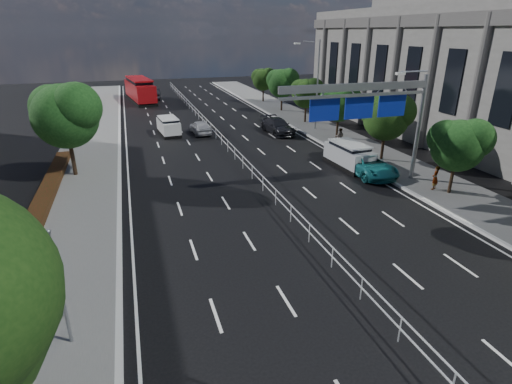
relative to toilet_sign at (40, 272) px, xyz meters
name	(u,v)px	position (x,y,z in m)	size (l,w,h in m)	color
ground	(350,288)	(10.95, 0.00, -2.94)	(160.00, 160.00, 0.00)	black
sidewalk_near	(39,349)	(-0.55, 0.00, -2.87)	(5.00, 140.00, 0.14)	slate
kerb_near	(119,333)	(1.95, 0.00, -2.87)	(0.25, 140.00, 0.15)	silver
median_fence	(223,141)	(10.95, 22.50, -2.42)	(0.05, 85.00, 1.02)	silver
hedge_near	(12,270)	(-2.35, 5.00, -2.58)	(1.00, 36.00, 0.44)	black
toilet_sign	(40,272)	(0.00, 0.00, 0.00)	(1.62, 0.18, 4.34)	gray
overhead_gantry	(371,102)	(17.69, 10.05, 2.66)	(10.24, 0.38, 7.45)	gray
streetlight_far	(315,79)	(21.46, 26.00, 2.27)	(2.78, 2.40, 9.00)	gray
civic_hall	(453,68)	(34.67, 22.00, 3.33)	(14.40, 36.00, 14.35)	slate
near_tree_back	(66,113)	(-0.99, 17.97, 1.67)	(4.84, 4.51, 6.69)	black
far_tree_c	(459,143)	(22.20, 6.98, 0.48)	(3.52, 3.28, 4.94)	black
far_tree_d	(387,115)	(22.20, 14.48, 0.74)	(3.85, 3.59, 5.34)	black
far_tree_e	(340,102)	(22.20, 21.98, 0.61)	(3.63, 3.38, 5.13)	black
far_tree_f	(307,92)	(22.20, 29.48, 0.55)	(3.52, 3.28, 5.02)	black
far_tree_g	(282,82)	(22.20, 36.98, 0.81)	(3.96, 3.69, 5.45)	black
far_tree_h	(264,78)	(22.20, 44.48, 0.48)	(3.41, 3.18, 4.91)	black
white_minivan	(169,126)	(6.78, 28.69, -2.09)	(2.11, 4.17, 1.75)	black
red_bus	(140,89)	(5.02, 50.74, -1.19)	(4.18, 11.55, 3.37)	black
near_car_silver	(200,127)	(9.88, 28.04, -2.26)	(1.62, 4.03, 1.37)	#A2A3A9
near_car_dark	(154,94)	(7.12, 51.98, -2.13)	(1.72, 4.94, 1.63)	black
silver_minivan	(349,155)	(18.86, 14.00, -2.02)	(2.15, 4.61, 1.88)	black
parked_car_teal	(368,165)	(19.25, 12.00, -2.20)	(2.48, 5.38, 1.49)	#1A6F75
parked_car_dark	(278,126)	(17.45, 25.83, -2.20)	(2.09, 5.13, 1.49)	black
pedestrian_a	(435,178)	(21.58, 7.76, -2.01)	(0.58, 0.38, 1.59)	gray
pedestrian_b	(340,137)	(20.99, 19.35, -2.02)	(0.76, 0.59, 1.57)	gray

